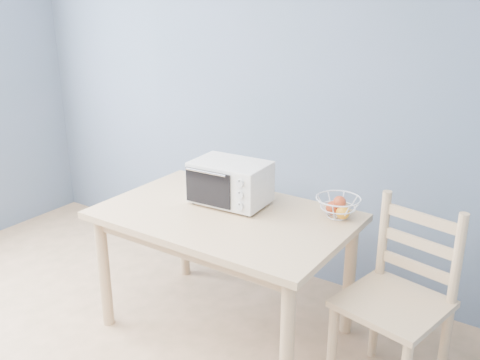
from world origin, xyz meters
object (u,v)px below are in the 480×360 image
Objects in this scene: dining_table at (225,229)px; dining_chair at (397,304)px; toaster_oven at (228,181)px; fruit_basket at (339,206)px.

dining_chair is at bearing 2.90° from dining_table.
dining_table is 0.28m from toaster_oven.
dining_chair reaches higher than fruit_basket.
fruit_basket reaches higher than dining_table.
fruit_basket is at bearing 28.93° from dining_table.
fruit_basket is at bearing 11.97° from toaster_oven.
dining_chair is (1.00, 0.05, -0.16)m from dining_table.
dining_table is at bearing -165.20° from dining_chair.
fruit_basket is 0.29× the size of dining_chair.
toaster_oven is at bearing -172.62° from dining_chair.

